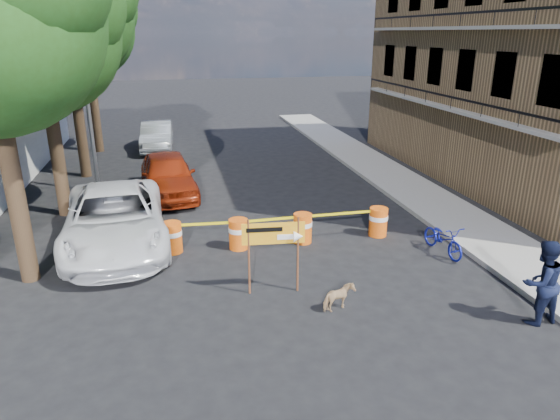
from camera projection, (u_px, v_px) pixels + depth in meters
name	position (u px, v px, depth m)	size (l,w,h in m)	color
ground	(306.00, 288.00, 12.38)	(120.00, 120.00, 0.00)	black
sidewalk_east	(421.00, 196.00, 19.13)	(2.40, 40.00, 0.15)	gray
apartment_building	(543.00, 32.00, 20.15)	(8.00, 16.00, 12.00)	#907049
tree_mid_a	(41.00, 32.00, 15.44)	(5.25, 5.00, 8.68)	#332316
tree_mid_b	(66.00, 13.00, 19.80)	(5.67, 5.40, 9.62)	#332316
tree_far	(86.00, 28.00, 24.57)	(5.04, 4.80, 8.84)	#332316
streetlamp	(86.00, 79.00, 18.45)	(1.25, 0.18, 8.00)	gray
barrel_far_left	(172.00, 237.00, 14.28)	(0.58, 0.58, 0.90)	#DE540D
barrel_mid_left	(238.00, 233.00, 14.53)	(0.58, 0.58, 0.90)	#DE540D
barrel_mid_right	(303.00, 228.00, 14.96)	(0.58, 0.58, 0.90)	#DE540D
barrel_far_right	(378.00, 221.00, 15.46)	(0.58, 0.58, 0.90)	#DE540D
detour_sign	(282.00, 239.00, 11.76)	(1.49, 0.31, 1.92)	#592D19
pedestrian	(541.00, 282.00, 10.65)	(0.93, 0.73, 1.92)	black
bicycle	(445.00, 225.00, 14.08)	(0.60, 0.91, 1.72)	#131B9E
dog	(339.00, 298.00, 11.32)	(0.34, 0.75, 0.64)	tan
suv_white	(115.00, 219.00, 14.60)	(2.84, 6.15, 1.71)	white
sedan_red	(168.00, 175.00, 19.19)	(1.95, 4.85, 1.65)	maroon
sedan_silver	(157.00, 136.00, 26.83)	(1.56, 4.46, 1.47)	#B9BDC1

